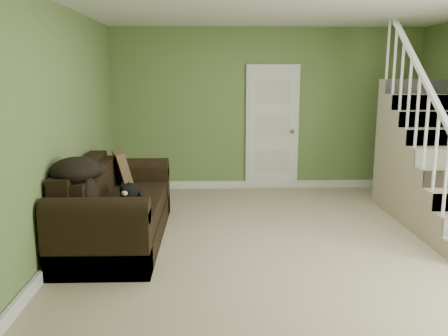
{
  "coord_description": "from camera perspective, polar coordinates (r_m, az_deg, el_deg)",
  "views": [
    {
      "loc": [
        -0.93,
        -4.96,
        1.89
      ],
      "look_at": [
        -0.76,
        0.22,
        0.84
      ],
      "focal_mm": 38.0,
      "sensor_mm": 36.0,
      "label": 1
    }
  ],
  "objects": [
    {
      "name": "floor",
      "position": [
        5.38,
        8.34,
        -9.25
      ],
      "size": [
        5.0,
        5.5,
        0.01
      ],
      "primitive_type": "cube",
      "color": "tan",
      "rests_on": "ground"
    },
    {
      "name": "ceiling",
      "position": [
        5.09,
        9.23,
        19.29
      ],
      "size": [
        5.0,
        5.5,
        0.01
      ],
      "primitive_type": "cube",
      "color": "white",
      "rests_on": "wall_back"
    },
    {
      "name": "wall_back",
      "position": [
        7.79,
        5.09,
        7.02
      ],
      "size": [
        5.0,
        0.04,
        2.6
      ],
      "primitive_type": "cube",
      "color": "olive",
      "rests_on": "floor"
    },
    {
      "name": "wall_front",
      "position": [
        2.46,
        20.36,
        -3.11
      ],
      "size": [
        5.0,
        0.04,
        2.6
      ],
      "primitive_type": "cube",
      "color": "olive",
      "rests_on": "floor"
    },
    {
      "name": "wall_left",
      "position": [
        5.23,
        -19.33,
        4.31
      ],
      "size": [
        0.04,
        5.5,
        2.6
      ],
      "primitive_type": "cube",
      "color": "olive",
      "rests_on": "floor"
    },
    {
      "name": "baseboard_back",
      "position": [
        7.95,
        4.96,
        -1.95
      ],
      "size": [
        5.0,
        0.04,
        0.12
      ],
      "primitive_type": "cube",
      "color": "white",
      "rests_on": "floor"
    },
    {
      "name": "baseboard_left",
      "position": [
        5.5,
        -18.18,
        -8.59
      ],
      "size": [
        0.04,
        5.5,
        0.12
      ],
      "primitive_type": "cube",
      "color": "white",
      "rests_on": "floor"
    },
    {
      "name": "door",
      "position": [
        7.78,
        5.83,
        4.82
      ],
      "size": [
        0.86,
        0.12,
        2.02
      ],
      "color": "white",
      "rests_on": "floor"
    },
    {
      "name": "staircase",
      "position": [
        6.72,
        24.01,
        -0.29
      ],
      "size": [
        1.0,
        2.51,
        2.82
      ],
      "color": "tan",
      "rests_on": "floor"
    },
    {
      "name": "sofa",
      "position": [
        5.55,
        -13.13,
        -5.07
      ],
      "size": [
        0.98,
        2.28,
        0.9
      ],
      "color": "black",
      "rests_on": "floor"
    },
    {
      "name": "side_table",
      "position": [
        6.61,
        -12.46,
        -2.91
      ],
      "size": [
        0.52,
        0.52,
        0.79
      ],
      "rotation": [
        0.0,
        0.0,
        0.14
      ],
      "color": "black",
      "rests_on": "floor"
    },
    {
      "name": "cat",
      "position": [
        5.37,
        -11.37,
        -2.83
      ],
      "size": [
        0.25,
        0.53,
        0.26
      ],
      "rotation": [
        0.0,
        0.0,
        -0.04
      ],
      "color": "black",
      "rests_on": "sofa"
    },
    {
      "name": "banana",
      "position": [
        4.89,
        -12.7,
        -5.16
      ],
      "size": [
        0.18,
        0.19,
        0.06
      ],
      "primitive_type": "ellipsoid",
      "rotation": [
        0.0,
        0.0,
        0.71
      ],
      "color": "yellow",
      "rests_on": "sofa"
    },
    {
      "name": "throw_pillow",
      "position": [
        6.22,
        -12.08,
        -0.02
      ],
      "size": [
        0.34,
        0.48,
        0.45
      ],
      "primitive_type": "cube",
      "rotation": [
        0.0,
        -0.24,
        0.33
      ],
      "color": "#462F1C",
      "rests_on": "sofa"
    },
    {
      "name": "throw_blanket",
      "position": [
        4.97,
        -17.53,
        -0.22
      ],
      "size": [
        0.62,
        0.72,
        0.25
      ],
      "primitive_type": "ellipsoid",
      "rotation": [
        0.0,
        0.0,
        -0.3
      ],
      "color": "black",
      "rests_on": "sofa"
    }
  ]
}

